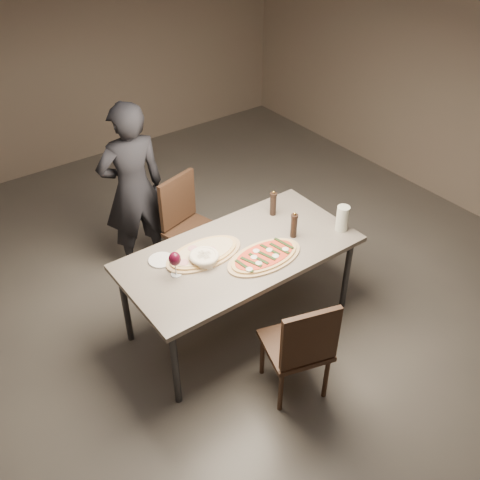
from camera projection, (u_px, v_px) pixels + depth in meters
room at (240, 175)px, 3.63m from camera, size 7.00×7.00×7.00m
dining_table at (240, 257)px, 4.05m from camera, size 1.80×0.90×0.75m
zucchini_pizza at (264, 256)px, 3.94m from camera, size 0.63×0.35×0.05m
ham_pizza at (204, 253)px, 3.97m from camera, size 0.62×0.34×0.04m
bread_basket at (204, 258)px, 3.88m from camera, size 0.22×0.22×0.08m
oil_dish at (282, 249)px, 4.03m from camera, size 0.12×0.12×0.01m
pepper_mill_left at (294, 225)px, 4.10m from camera, size 0.06×0.06×0.22m
pepper_mill_right at (273, 203)px, 4.35m from camera, size 0.06×0.06×0.23m
carafe at (342, 218)px, 4.18m from camera, size 0.10×0.10×0.21m
wine_glass at (175, 260)px, 3.71m from camera, size 0.09×0.09×0.20m
side_plate at (161, 260)px, 3.92m from camera, size 0.19×0.19×0.01m
chair_near at (301, 345)px, 3.59m from camera, size 0.53×0.53×0.89m
chair_far at (188, 221)px, 4.74m from camera, size 0.54×0.54×0.92m
diner at (133, 189)px, 4.64m from camera, size 0.62×0.45×1.60m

